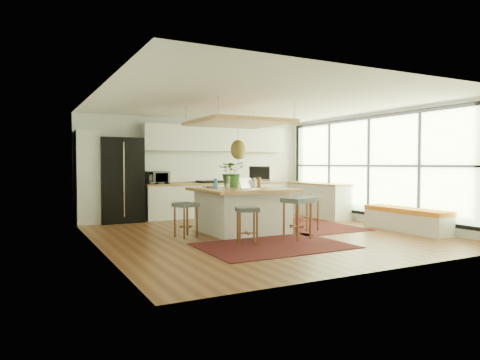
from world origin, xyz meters
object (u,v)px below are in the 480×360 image
monitor (260,175)px  microwave (157,176)px  stool_right_front (307,214)px  island_plant (231,175)px  fridge (120,185)px  island (242,210)px  stool_near_right (297,221)px  stool_left_side (186,219)px  stool_near_left (247,225)px  laptop (250,183)px  stool_right_back (276,210)px

monitor → microwave: bearing=170.7°
stool_right_front → island_plant: 1.88m
monitor → island_plant: bearing=-153.1°
fridge → island: bearing=-55.4°
stool_near_right → stool_left_side: size_ratio=1.16×
fridge → island_plant: bearing=-48.9°
stool_right_front → island_plant: bearing=141.9°
island → stool_right_front: size_ratio=2.53×
monitor → stool_near_left: bearing=-79.1°
fridge → island_plant: size_ratio=2.99×
stool_near_left → laptop: (0.60, 1.00, 0.70)m
stool_right_back → island_plant: 1.46m
island → stool_near_right: bearing=-67.8°
stool_right_front → monitor: bearing=131.5°
stool_left_side → laptop: bearing=-11.2°
stool_near_right → microwave: (-1.54, 4.10, 0.77)m
laptop → microwave: bearing=92.0°
stool_near_right → stool_left_side: stool_near_right is taller
fridge → laptop: fridge is taller
stool_right_front → stool_left_side: (-2.64, 0.39, 0.00)m
island → stool_right_back: size_ratio=2.80×
stool_right_back → stool_left_side: size_ratio=0.97×
stool_left_side → island: bearing=4.0°
stool_near_left → stool_near_right: 1.13m
stool_near_right → stool_near_left: bearing=-176.9°
fridge → monitor: fridge is taller
island → monitor: (0.63, 0.34, 0.72)m
stool_near_left → stool_right_front: stool_right_front is taller
microwave → fridge: bearing=172.5°
laptop → monitor: (0.63, 0.68, 0.14)m
laptop → island_plant: island_plant is taller
monitor → microwave: size_ratio=0.87×
stool_right_back → laptop: laptop is taller
stool_right_back → island: bearing=-155.4°
island → stool_right_front: 1.44m
laptop → stool_left_side: bearing=152.8°
island → microwave: size_ratio=3.10×
island → island_plant: island_plant is taller
stool_near_right → island_plant: bearing=105.1°
fridge → stool_near_right: fridge is taller
fridge → monitor: bearing=-44.0°
fridge → island_plant: (1.97, -2.26, 0.28)m
laptop → stool_near_left: bearing=-137.1°
island_plant → stool_right_front: bearing=-38.1°
stool_near_left → stool_near_right: size_ratio=0.85×
stool_near_right → laptop: bearing=119.0°
stool_right_front → microwave: (-2.37, 3.29, 0.77)m
microwave → monitor: bearing=-63.4°
stool_right_front → stool_right_back: stool_right_front is taller
laptop → island: bearing=74.8°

